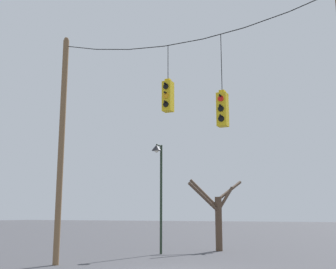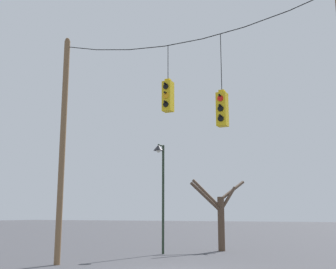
# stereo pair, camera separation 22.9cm
# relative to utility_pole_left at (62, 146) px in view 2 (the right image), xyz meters

# --- Properties ---
(utility_pole_left) EXTENTS (0.24, 0.24, 9.17)m
(utility_pole_left) POSITION_rel_utility_pole_left_xyz_m (0.00, 0.00, 0.00)
(utility_pole_left) COLOR brown
(utility_pole_left) RESTS_ON ground_plane
(span_wire) EXTENTS (10.58, 0.03, 0.83)m
(span_wire) POSITION_rel_utility_pole_left_xyz_m (5.29, 0.00, 3.68)
(span_wire) COLOR black
(traffic_light_over_intersection) EXTENTS (0.34, 0.46, 2.49)m
(traffic_light_over_intersection) POSITION_rel_utility_pole_left_xyz_m (4.69, -0.01, 1.48)
(traffic_light_over_intersection) COLOR yellow
(traffic_light_near_right_pole) EXTENTS (0.34, 0.46, 3.26)m
(traffic_light_near_right_pole) POSITION_rel_utility_pole_left_xyz_m (6.71, -0.01, 0.79)
(traffic_light_near_right_pole) COLOR yellow
(street_lamp) EXTENTS (0.48, 0.84, 5.32)m
(street_lamp) POSITION_rel_utility_pole_left_xyz_m (1.67, 5.41, -0.65)
(street_lamp) COLOR #233323
(street_lamp) RESTS_ON ground_plane
(bare_tree) EXTENTS (2.32, 3.79, 3.78)m
(bare_tree) POSITION_rel_utility_pole_left_xyz_m (3.60, 8.55, -2.60)
(bare_tree) COLOR brown
(bare_tree) RESTS_ON ground_plane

